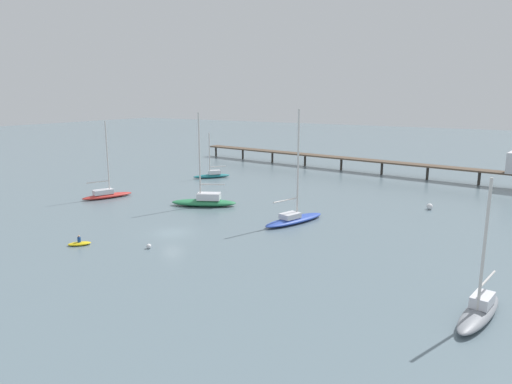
{
  "coord_description": "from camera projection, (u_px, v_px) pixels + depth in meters",
  "views": [
    {
      "loc": [
        35.67,
        -39.45,
        16.02
      ],
      "look_at": [
        0.0,
        19.05,
        1.5
      ],
      "focal_mm": 32.44,
      "sensor_mm": 36.0,
      "label": 1
    }
  ],
  "objects": [
    {
      "name": "pier",
      "position": [
        407.0,
        160.0,
        90.64
      ],
      "size": [
        75.45,
        12.03,
        6.32
      ],
      "color": "brown",
      "rests_on": "ground_plane"
    },
    {
      "name": "mooring_buoy_far",
      "position": [
        430.0,
        207.0,
        65.47
      ],
      "size": [
        0.86,
        0.86,
        0.86
      ],
      "primitive_type": "sphere",
      "color": "silver",
      "rests_on": "ground_plane"
    },
    {
      "name": "ground_plane",
      "position": [
        172.0,
        233.0,
        54.44
      ],
      "size": [
        400.0,
        400.0,
        0.0
      ],
      "primitive_type": "plane",
      "color": "slate"
    },
    {
      "name": "sailboat_green",
      "position": [
        205.0,
        200.0,
        67.55
      ],
      "size": [
        9.75,
        6.77,
        13.52
      ],
      "color": "#287F4C",
      "rests_on": "ground_plane"
    },
    {
      "name": "sailboat_teal",
      "position": [
        212.0,
        175.0,
        90.32
      ],
      "size": [
        6.01,
        6.64,
        8.78
      ],
      "color": "#1E727A",
      "rests_on": "ground_plane"
    },
    {
      "name": "sailboat_gray",
      "position": [
        479.0,
        309.0,
        33.63
      ],
      "size": [
        3.07,
        8.35,
        10.49
      ],
      "color": "gray",
      "rests_on": "ground_plane"
    },
    {
      "name": "sailboat_blue",
      "position": [
        294.0,
        217.0,
        58.68
      ],
      "size": [
        5.21,
        10.1,
        14.27
      ],
      "color": "#2D4CB7",
      "rests_on": "ground_plane"
    },
    {
      "name": "sailboat_red",
      "position": [
        106.0,
        193.0,
        72.67
      ],
      "size": [
        4.72,
        8.13,
        12.0
      ],
      "color": "red",
      "rests_on": "ground_plane"
    },
    {
      "name": "mooring_buoy_mid",
      "position": [
        149.0,
        246.0,
        48.9
      ],
      "size": [
        0.52,
        0.52,
        0.52
      ],
      "primitive_type": "sphere",
      "color": "silver",
      "rests_on": "ground_plane"
    },
    {
      "name": "dinghy_yellow",
      "position": [
        79.0,
        243.0,
        50.01
      ],
      "size": [
        2.39,
        2.49,
        1.14
      ],
      "color": "yellow",
      "rests_on": "ground_plane"
    }
  ]
}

